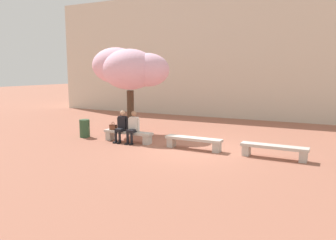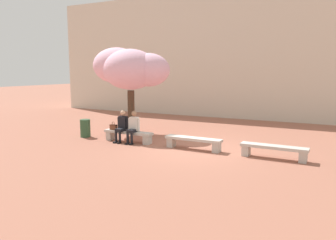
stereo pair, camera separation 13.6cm
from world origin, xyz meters
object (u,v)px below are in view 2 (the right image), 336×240
stone_bench_west_end (128,134)px  person_seated_right (133,126)px  handbag (113,127)px  trash_bin (85,128)px  person_seated_left (122,125)px  stone_bench_near_west (193,141)px  stone_bench_center (274,150)px  cherry_tree_main (130,69)px

stone_bench_west_end → person_seated_right: (0.28, -0.05, 0.38)m
handbag → trash_bin: size_ratio=0.43×
person_seated_left → stone_bench_near_west: bearing=1.0°
stone_bench_near_west → trash_bin: (-5.14, -0.01, 0.08)m
stone_bench_near_west → person_seated_left: 3.17m
stone_bench_west_end → stone_bench_center: 5.76m
stone_bench_west_end → handbag: handbag is taller
person_seated_right → person_seated_left: bearing=-180.0°
stone_bench_center → trash_bin: size_ratio=2.79×
handbag → trash_bin: handbag is taller
person_seated_right → stone_bench_center: bearing=0.6°
handbag → trash_bin: (-1.54, 0.02, -0.19)m
stone_bench_center → person_seated_left: bearing=-179.5°
stone_bench_near_west → cherry_tree_main: bearing=156.3°
stone_bench_near_west → person_seated_left: bearing=-179.0°
person_seated_left → cherry_tree_main: cherry_tree_main is taller
stone_bench_near_west → trash_bin: 5.14m
person_seated_right → cherry_tree_main: size_ratio=0.33×
person_seated_left → handbag: bearing=176.3°
person_seated_right → trash_bin: (-2.54, 0.04, -0.31)m
person_seated_left → cherry_tree_main: bearing=113.0°
stone_bench_near_west → person_seated_right: (-2.60, -0.05, 0.38)m
stone_bench_center → person_seated_left: person_seated_left is taller
stone_bench_center → stone_bench_west_end: bearing=180.0°
stone_bench_center → person_seated_right: bearing=-179.4°
stone_bench_west_end → handbag: size_ratio=6.43×
stone_bench_center → cherry_tree_main: (-6.77, 1.71, 2.68)m
person_seated_left → person_seated_right: same height
stone_bench_center → trash_bin: bearing=-179.9°
person_seated_left → handbag: 0.47m
cherry_tree_main → trash_bin: (-1.24, -1.72, -2.60)m
person_seated_left → trash_bin: 2.02m
stone_bench_west_end → cherry_tree_main: cherry_tree_main is taller
stone_bench_west_end → stone_bench_near_west: 2.88m
person_seated_right → stone_bench_near_west: bearing=1.2°
trash_bin → person_seated_left: bearing=-1.3°
person_seated_left → trash_bin: person_seated_left is taller
person_seated_left → trash_bin: (-1.99, 0.04, -0.31)m
stone_bench_west_end → cherry_tree_main: size_ratio=0.55×
person_seated_left → stone_bench_west_end: bearing=11.3°
stone_bench_west_end → person_seated_left: 0.47m
handbag → person_seated_right: bearing=-1.6°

